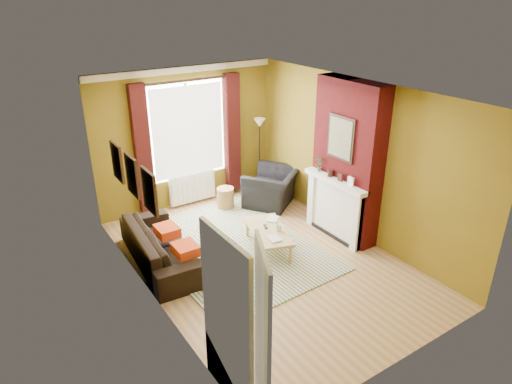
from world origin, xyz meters
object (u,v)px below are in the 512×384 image
Objects in this scene: armchair at (272,187)px; coffee_table at (268,232)px; sofa at (162,245)px; wicker_stool at (226,198)px; floor_lamp at (260,135)px.

armchair reaches higher than coffee_table.
armchair is at bearing 71.70° from coffee_table.
sofa is 4.96× the size of wicker_stool.
wicker_stool is at bearing -53.06° from sofa.
sofa reaches higher than wicker_stool.
wicker_stool reaches higher than coffee_table.
armchair is 0.99m from wicker_stool.
sofa is 1.30× the size of floor_lamp.
floor_lamp reaches higher than sofa.
floor_lamp is at bearing 16.82° from wicker_stool.
sofa is 2.93m from armchair.
wicker_stool is at bearing -56.18° from armchair.
sofa is at bearing -152.60° from floor_lamp.
floor_lamp reaches higher than wicker_stool.
coffee_table is at bearing -96.93° from wicker_stool.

